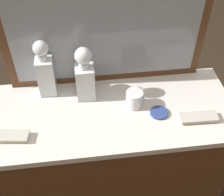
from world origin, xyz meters
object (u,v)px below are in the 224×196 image
object	(u,v)px
porcelain_dish	(159,113)
crystal_decanter_left	(46,73)
crystal_decanter_far_right	(85,78)
crystal_tumbler_far_left	(134,100)
silver_brush_rear	(12,137)
silver_brush_front	(198,118)

from	to	relation	value
porcelain_dish	crystal_decanter_left	bearing A→B (deg)	157.24
porcelain_dish	crystal_decanter_far_right	bearing A→B (deg)	153.67
crystal_decanter_far_right	porcelain_dish	size ratio (longest dim) A/B	3.33
crystal_decanter_far_right	crystal_tumbler_far_left	xyz separation A→B (m)	(0.22, -0.09, -0.07)
silver_brush_rear	porcelain_dish	world-z (taller)	silver_brush_rear
crystal_decanter_left	silver_brush_front	size ratio (longest dim) A/B	1.70
crystal_decanter_far_right	silver_brush_rear	world-z (taller)	crystal_decanter_far_right
crystal_tumbler_far_left	crystal_decanter_far_right	bearing A→B (deg)	156.75
silver_brush_front	porcelain_dish	bearing A→B (deg)	160.36
silver_brush_front	crystal_decanter_far_right	bearing A→B (deg)	155.85
silver_brush_rear	silver_brush_front	distance (m)	0.81
crystal_decanter_left	silver_brush_front	xyz separation A→B (m)	(0.66, -0.27, -0.10)
crystal_decanter_far_right	crystal_decanter_left	size ratio (longest dim) A/B	0.94
crystal_decanter_left	silver_brush_rear	distance (m)	0.33
crystal_decanter_far_right	crystal_tumbler_far_left	distance (m)	0.25
crystal_decanter_far_right	crystal_decanter_left	distance (m)	0.19
crystal_decanter_left	crystal_tumbler_far_left	bearing A→B (deg)	-19.99
crystal_decanter_left	porcelain_dish	world-z (taller)	crystal_decanter_left
crystal_decanter_far_right	porcelain_dish	distance (m)	0.37
crystal_decanter_far_right	crystal_decanter_left	world-z (taller)	crystal_decanter_left
silver_brush_front	porcelain_dish	distance (m)	0.17
crystal_decanter_far_right	crystal_tumbler_far_left	size ratio (longest dim) A/B	3.38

